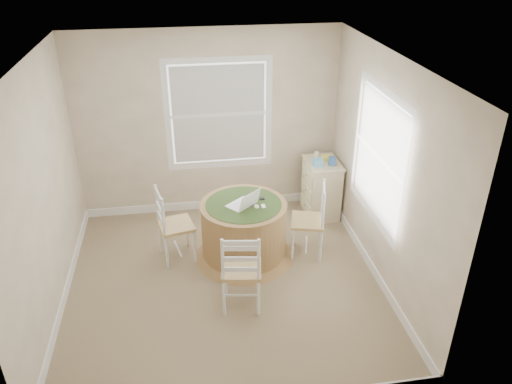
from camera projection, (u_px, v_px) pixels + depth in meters
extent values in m
cube|color=#8C7659|center=(224.00, 283.00, 5.88)|extent=(3.60, 3.60, 0.02)
cube|color=white|center=(216.00, 59.00, 4.64)|extent=(3.60, 3.60, 0.02)
cube|color=beige|center=(208.00, 125.00, 6.83)|extent=(3.60, 0.02, 2.60)
cube|color=beige|center=(244.00, 295.00, 3.68)|extent=(3.60, 0.02, 2.60)
cube|color=beige|center=(41.00, 197.00, 5.01)|extent=(0.02, 3.60, 2.60)
cube|color=beige|center=(384.00, 173.00, 5.51)|extent=(0.02, 3.60, 2.60)
cube|color=white|center=(212.00, 204.00, 7.40)|extent=(3.60, 0.02, 0.12)
cube|color=white|center=(65.00, 294.00, 5.59)|extent=(0.02, 3.60, 0.12)
cube|color=white|center=(370.00, 264.00, 6.09)|extent=(0.02, 3.60, 0.12)
cylinder|color=olive|center=(244.00, 228.00, 6.15)|extent=(1.04, 1.04, 0.67)
cone|color=olive|center=(244.00, 253.00, 6.32)|extent=(1.24, 1.24, 0.07)
cylinder|color=olive|center=(243.00, 205.00, 5.99)|extent=(1.06, 1.06, 0.03)
cylinder|color=#31491F|center=(243.00, 204.00, 5.99)|extent=(0.92, 0.92, 0.01)
cone|color=#31491F|center=(244.00, 208.00, 6.01)|extent=(1.02, 1.02, 0.10)
cube|color=white|center=(241.00, 205.00, 5.97)|extent=(0.40, 0.39, 0.02)
cube|color=silver|center=(241.00, 204.00, 5.97)|extent=(0.29, 0.27, 0.00)
cube|color=black|center=(250.00, 200.00, 5.84)|extent=(0.29, 0.26, 0.21)
ellipsoid|color=white|center=(256.00, 206.00, 5.92)|extent=(0.06, 0.10, 0.03)
cube|color=#B7BABF|center=(263.00, 206.00, 5.94)|extent=(0.05, 0.09, 0.02)
cube|color=black|center=(262.00, 199.00, 6.09)|extent=(0.06, 0.05, 0.02)
cube|color=beige|center=(321.00, 189.00, 7.10)|extent=(0.44, 0.60, 0.80)
cube|color=beige|center=(323.00, 163.00, 6.90)|extent=(0.47, 0.63, 0.02)
cube|color=beige|center=(305.00, 205.00, 7.17)|extent=(0.02, 0.50, 0.17)
cube|color=beige|center=(305.00, 190.00, 7.06)|extent=(0.02, 0.50, 0.17)
cube|color=beige|center=(306.00, 175.00, 6.95)|extent=(0.02, 0.50, 0.17)
cube|color=#5CAAD3|center=(317.00, 163.00, 6.76)|extent=(0.12, 0.12, 0.10)
cube|color=#E8E852|center=(328.00, 158.00, 6.94)|extent=(0.15, 0.10, 0.06)
cube|color=#3861A8|center=(333.00, 161.00, 6.77)|extent=(0.08, 0.08, 0.12)
cylinder|color=beige|center=(316.00, 155.00, 7.00)|extent=(0.07, 0.07, 0.09)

